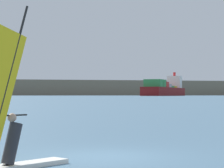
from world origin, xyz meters
The scene contains 4 objects.
ground_plane centered at (0.00, 0.00, 0.00)m, with size 4000.00×4000.00×0.00m, color #476B84.
windsurfer centered at (-2.53, -2.35, 1.00)m, with size 2.72×2.66×4.16m.
cargo_ship centered at (122.99, 673.06, 9.53)m, with size 93.44×167.32×37.94m.
distant_headland centered at (-37.15, 1023.61, 15.57)m, with size 1095.71×227.50×31.14m, color #756B56.
Camera 1 is at (-0.68, -13.80, 1.83)m, focal length 74.71 mm.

